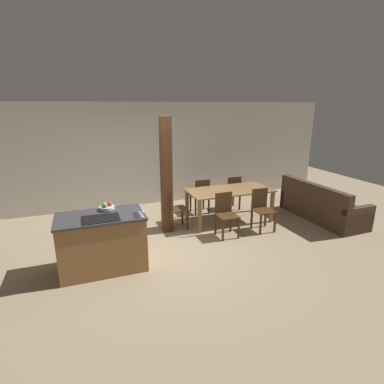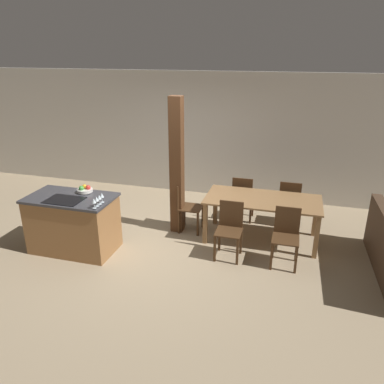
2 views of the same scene
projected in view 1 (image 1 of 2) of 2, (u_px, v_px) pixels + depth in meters
The scene contains 16 objects.
ground_plane at pixel (167, 244), 5.85m from camera, with size 16.00×16.00×0.00m, color #9E896B.
wall_back at pixel (138, 155), 7.86m from camera, with size 11.20×0.08×2.70m.
kitchen_island at pixel (102, 242), 4.87m from camera, with size 1.38×0.79×0.94m.
fruit_bowl at pixel (107, 207), 4.99m from camera, with size 0.25×0.25×0.12m.
wine_glass_near at pixel (142, 210), 4.63m from camera, with size 0.06×0.06×0.15m.
wine_glass_middle at pixel (141, 209), 4.70m from camera, with size 0.06×0.06×0.15m.
wine_glass_far at pixel (140, 207), 4.77m from camera, with size 0.06×0.06×0.15m.
wine_glass_end at pixel (139, 206), 4.84m from camera, with size 0.06×0.06×0.15m.
dining_table at pixel (230, 194), 6.86m from camera, with size 1.93×0.92×0.76m.
dining_chair_near_left at pixel (226, 213), 6.14m from camera, with size 0.40×0.40×0.89m.
dining_chair_near_right at pixel (262, 209), 6.43m from camera, with size 0.40×0.40×0.89m.
dining_chair_far_left at pixel (201, 195), 7.39m from camera, with size 0.40×0.40×0.89m.
dining_chair_far_right at pixel (232, 192), 7.68m from camera, with size 0.40×0.40×0.89m.
dining_chair_head_end at pixel (174, 208), 6.46m from camera, with size 0.40×0.40×0.89m.
couch at pixel (321, 207), 7.10m from camera, with size 0.86×2.11×0.89m.
timber_post at pixel (166, 176), 6.16m from camera, with size 0.21×0.21×2.41m.
Camera 1 is at (-1.39, -5.17, 2.62)m, focal length 28.00 mm.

